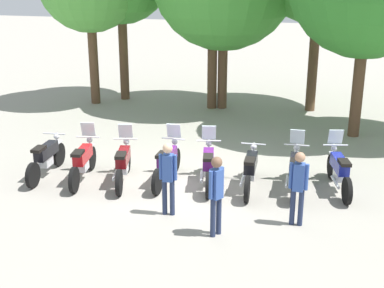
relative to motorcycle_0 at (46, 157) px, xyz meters
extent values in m
plane|color=gray|center=(3.69, 0.36, -0.50)|extent=(80.00, 80.00, 0.00)
cylinder|color=black|center=(-0.05, 0.74, -0.18)|extent=(0.15, 0.65, 0.64)
cylinder|color=black|center=(0.06, -0.80, -0.18)|extent=(0.15, 0.65, 0.64)
cube|color=silver|center=(-0.05, 0.74, 0.16)|extent=(0.15, 0.37, 0.04)
cube|color=black|center=(0.00, 0.02, 0.17)|extent=(0.33, 0.97, 0.30)
cube|color=silver|center=(0.00, -0.03, -0.10)|extent=(0.25, 0.41, 0.24)
cube|color=black|center=(0.03, -0.38, 0.36)|extent=(0.27, 0.46, 0.08)
cylinder|color=silver|center=(-0.04, 0.66, 0.13)|extent=(0.07, 0.23, 0.64)
cylinder|color=silver|center=(-0.04, 0.57, 0.47)|extent=(0.62, 0.08, 0.04)
sphere|color=silver|center=(-0.05, 0.69, 0.35)|extent=(0.17, 0.17, 0.16)
cylinder|color=silver|center=(-0.13, -0.34, -0.16)|extent=(0.12, 0.70, 0.07)
cylinder|color=black|center=(0.93, 0.70, -0.18)|extent=(0.20, 0.65, 0.64)
cylinder|color=black|center=(1.18, -0.83, -0.18)|extent=(0.20, 0.65, 0.64)
cube|color=silver|center=(0.93, 0.70, 0.16)|extent=(0.18, 0.37, 0.04)
cube|color=red|center=(1.05, -0.01, 0.17)|extent=(0.41, 0.98, 0.30)
cube|color=silver|center=(1.06, -0.06, -0.10)|extent=(0.28, 0.43, 0.24)
cube|color=black|center=(1.12, -0.41, 0.36)|extent=(0.31, 0.47, 0.08)
cylinder|color=silver|center=(0.95, 0.61, 0.13)|extent=(0.09, 0.23, 0.64)
cylinder|color=silver|center=(0.96, 0.52, 0.47)|extent=(0.62, 0.14, 0.04)
sphere|color=silver|center=(0.94, 0.65, 0.35)|extent=(0.18, 0.18, 0.16)
cylinder|color=silver|center=(0.95, -0.38, -0.16)|extent=(0.18, 0.70, 0.07)
cube|color=silver|center=(0.95, 0.58, 0.67)|extent=(0.38, 0.19, 0.39)
cylinder|color=black|center=(1.92, 0.80, -0.18)|extent=(0.25, 0.65, 0.64)
cylinder|color=black|center=(2.30, -0.70, -0.18)|extent=(0.25, 0.65, 0.64)
cube|color=silver|center=(1.92, 0.80, 0.16)|extent=(0.20, 0.38, 0.04)
cube|color=maroon|center=(2.10, 0.10, 0.17)|extent=(0.48, 0.98, 0.30)
cube|color=silver|center=(2.11, 0.05, -0.10)|extent=(0.31, 0.44, 0.24)
cube|color=black|center=(2.19, -0.29, 0.36)|extent=(0.34, 0.48, 0.08)
cylinder|color=silver|center=(1.95, 0.71, 0.13)|extent=(0.10, 0.23, 0.64)
cylinder|color=silver|center=(1.97, 0.63, 0.47)|extent=(0.61, 0.18, 0.04)
sphere|color=silver|center=(1.94, 0.75, 0.35)|extent=(0.19, 0.19, 0.16)
cylinder|color=silver|center=(2.03, -0.28, -0.16)|extent=(0.24, 0.70, 0.07)
cube|color=silver|center=(1.95, 0.69, 0.67)|extent=(0.38, 0.21, 0.39)
cylinder|color=black|center=(3.16, 1.13, -0.18)|extent=(0.10, 0.64, 0.64)
cylinder|color=black|center=(3.16, -0.42, -0.18)|extent=(0.10, 0.64, 0.64)
cube|color=silver|center=(3.16, 1.13, 0.16)|extent=(0.12, 0.36, 0.04)
cube|color=#59196B|center=(3.16, 0.40, 0.17)|extent=(0.26, 0.95, 0.30)
cube|color=silver|center=(3.16, 0.35, -0.10)|extent=(0.22, 0.40, 0.24)
cube|color=black|center=(3.16, 0.00, 0.36)|extent=(0.24, 0.44, 0.08)
cylinder|color=silver|center=(3.16, 1.04, 0.13)|extent=(0.05, 0.23, 0.64)
cylinder|color=silver|center=(3.16, 0.95, 0.47)|extent=(0.62, 0.04, 0.04)
sphere|color=silver|center=(3.16, 1.08, 0.35)|extent=(0.16, 0.16, 0.16)
cylinder|color=silver|center=(3.00, 0.05, -0.16)|extent=(0.07, 0.70, 0.07)
cube|color=silver|center=(3.16, 1.01, 0.67)|extent=(0.36, 0.13, 0.39)
cylinder|color=black|center=(4.06, 1.20, -0.18)|extent=(0.23, 0.65, 0.64)
cylinder|color=black|center=(4.38, -0.32, -0.18)|extent=(0.23, 0.65, 0.64)
cube|color=silver|center=(4.06, 1.20, 0.16)|extent=(0.19, 0.38, 0.04)
cube|color=#59196B|center=(4.21, 0.49, 0.17)|extent=(0.45, 0.98, 0.30)
cube|color=silver|center=(4.22, 0.44, -0.10)|extent=(0.30, 0.44, 0.24)
cube|color=black|center=(4.29, 0.10, 0.36)|extent=(0.33, 0.48, 0.08)
cylinder|color=silver|center=(4.07, 1.11, 0.13)|extent=(0.10, 0.23, 0.64)
cylinder|color=silver|center=(4.09, 1.02, 0.47)|extent=(0.61, 0.16, 0.04)
sphere|color=silver|center=(4.07, 1.15, 0.35)|extent=(0.19, 0.19, 0.16)
cylinder|color=silver|center=(4.12, 0.11, -0.16)|extent=(0.21, 0.70, 0.07)
cube|color=silver|center=(4.08, 1.08, 0.67)|extent=(0.38, 0.20, 0.39)
cylinder|color=black|center=(5.23, 1.23, -0.18)|extent=(0.14, 0.64, 0.64)
cylinder|color=black|center=(5.31, -0.31, -0.18)|extent=(0.14, 0.64, 0.64)
cube|color=silver|center=(5.23, 1.23, 0.16)|extent=(0.14, 0.37, 0.04)
cube|color=black|center=(5.27, 0.51, 0.17)|extent=(0.31, 0.96, 0.30)
cube|color=silver|center=(5.27, 0.46, -0.10)|extent=(0.24, 0.41, 0.24)
cube|color=black|center=(5.29, 0.11, 0.36)|extent=(0.26, 0.45, 0.08)
cylinder|color=silver|center=(5.23, 1.14, 0.13)|extent=(0.06, 0.23, 0.64)
cylinder|color=silver|center=(5.24, 1.05, 0.47)|extent=(0.62, 0.07, 0.04)
sphere|color=silver|center=(5.23, 1.18, 0.35)|extent=(0.17, 0.17, 0.16)
cylinder|color=silver|center=(5.13, 0.15, -0.16)|extent=(0.11, 0.70, 0.07)
cylinder|color=black|center=(6.29, 1.42, -0.18)|extent=(0.12, 0.64, 0.64)
cylinder|color=black|center=(6.35, -0.13, -0.18)|extent=(0.12, 0.64, 0.64)
cube|color=silver|center=(6.29, 1.42, 0.16)|extent=(0.13, 0.36, 0.04)
cube|color=black|center=(6.32, 0.69, 0.17)|extent=(0.30, 0.96, 0.30)
cube|color=silver|center=(6.32, 0.64, -0.10)|extent=(0.23, 0.41, 0.24)
cube|color=black|center=(6.33, 0.29, 0.36)|extent=(0.26, 0.45, 0.08)
cylinder|color=silver|center=(6.30, 1.33, 0.13)|extent=(0.06, 0.23, 0.64)
cylinder|color=silver|center=(6.30, 1.24, 0.47)|extent=(0.62, 0.06, 0.04)
sphere|color=silver|center=(6.29, 1.37, 0.35)|extent=(0.17, 0.17, 0.16)
cylinder|color=silver|center=(6.17, 0.34, -0.16)|extent=(0.10, 0.70, 0.07)
cube|color=silver|center=(6.30, 1.30, 0.67)|extent=(0.36, 0.15, 0.39)
cylinder|color=black|center=(7.20, 1.66, -0.18)|extent=(0.24, 0.65, 0.64)
cylinder|color=black|center=(7.55, 0.15, -0.18)|extent=(0.24, 0.65, 0.64)
cube|color=silver|center=(7.20, 1.66, 0.16)|extent=(0.20, 0.38, 0.04)
cube|color=navy|center=(7.36, 0.95, 0.17)|extent=(0.47, 0.98, 0.30)
cube|color=silver|center=(7.37, 0.90, -0.10)|extent=(0.31, 0.44, 0.24)
cube|color=black|center=(7.45, 0.56, 0.36)|extent=(0.33, 0.48, 0.08)
cylinder|color=silver|center=(7.22, 1.57, 0.13)|extent=(0.10, 0.23, 0.64)
cylinder|color=silver|center=(7.24, 1.48, 0.47)|extent=(0.61, 0.18, 0.04)
sphere|color=silver|center=(7.21, 1.61, 0.35)|extent=(0.19, 0.19, 0.16)
cylinder|color=silver|center=(7.29, 0.57, -0.16)|extent=(0.23, 0.70, 0.07)
cube|color=silver|center=(7.22, 1.54, 0.67)|extent=(0.38, 0.21, 0.39)
cylinder|color=#232D4C|center=(3.66, -1.41, -0.10)|extent=(0.12, 0.12, 0.80)
cylinder|color=#232D4C|center=(3.83, -1.40, -0.10)|extent=(0.12, 0.12, 0.80)
cube|color=#33519E|center=(3.74, -1.40, 0.60)|extent=(0.23, 0.22, 0.60)
cylinder|color=#33519E|center=(3.58, -1.41, 0.62)|extent=(0.09, 0.09, 0.57)
cylinder|color=#33519E|center=(3.90, -1.39, 0.62)|extent=(0.09, 0.09, 0.57)
sphere|color=#DBAD89|center=(3.74, -1.40, 1.04)|extent=(0.23, 0.23, 0.22)
cylinder|color=#232D4C|center=(4.99, -2.00, -0.09)|extent=(0.15, 0.15, 0.83)
cylinder|color=#232D4C|center=(4.90, -2.14, -0.09)|extent=(0.15, 0.15, 0.83)
cube|color=#33519E|center=(4.95, -2.07, 0.63)|extent=(0.29, 0.29, 0.62)
cylinder|color=#33519E|center=(5.03, -1.93, 0.65)|extent=(0.11, 0.11, 0.59)
cylinder|color=#33519E|center=(4.86, -2.20, 0.65)|extent=(0.11, 0.11, 0.59)
sphere|color=brown|center=(4.95, -2.07, 1.09)|extent=(0.31, 0.31, 0.22)
cylinder|color=#232D4C|center=(6.42, -1.19, -0.11)|extent=(0.12, 0.12, 0.79)
cylinder|color=#232D4C|center=(6.59, -1.20, -0.11)|extent=(0.12, 0.12, 0.79)
cube|color=#33519E|center=(6.50, -1.19, 0.59)|extent=(0.23, 0.21, 0.60)
cylinder|color=#33519E|center=(6.34, -1.18, 0.60)|extent=(0.08, 0.08, 0.57)
cylinder|color=#33519E|center=(6.66, -1.20, 0.60)|extent=(0.08, 0.08, 0.57)
sphere|color=#A87A5B|center=(6.50, -1.19, 1.02)|extent=(0.23, 0.23, 0.22)
cylinder|color=brown|center=(-1.98, 7.43, 1.17)|extent=(0.36, 0.36, 3.35)
cylinder|color=brown|center=(-1.10, 8.39, 1.29)|extent=(0.36, 0.36, 3.58)
cylinder|color=brown|center=(2.66, 7.86, 1.24)|extent=(0.36, 0.36, 3.48)
cylinder|color=brown|center=(3.04, 7.97, 1.00)|extent=(0.36, 0.36, 3.00)
cylinder|color=brown|center=(6.34, 8.43, 1.46)|extent=(0.36, 0.36, 3.93)
cylinder|color=brown|center=(7.85, 5.56, 1.11)|extent=(0.36, 0.36, 3.23)
camera|label=1|loc=(6.92, -11.60, 4.75)|focal=49.79mm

